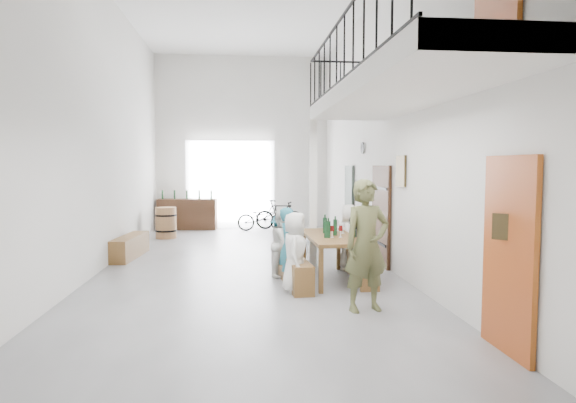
{
  "coord_description": "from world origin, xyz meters",
  "views": [
    {
      "loc": [
        -0.12,
        -9.64,
        1.99
      ],
      "look_at": [
        0.81,
        -0.5,
        1.31
      ],
      "focal_mm": 30.0,
      "sensor_mm": 36.0,
      "label": 1
    }
  ],
  "objects": [
    {
      "name": "tableware",
      "position": [
        1.5,
        -1.53,
        0.93
      ],
      "size": [
        0.49,
        0.94,
        0.35
      ],
      "color": "#113319",
      "rests_on": "tasting_table"
    },
    {
      "name": "bicycle_far",
      "position": [
        1.13,
        5.29,
        0.46
      ],
      "size": [
        1.61,
        0.86,
        0.93
      ],
      "primitive_type": "imported",
      "rotation": [
        0.0,
        0.0,
        1.28
      ],
      "color": "black",
      "rests_on": "ground"
    },
    {
      "name": "bicycle_near",
      "position": [
        0.59,
        5.1,
        0.4
      ],
      "size": [
        1.56,
        0.61,
        0.81
      ],
      "primitive_type": "imported",
      "rotation": [
        0.0,
        0.0,
        1.62
      ],
      "color": "black",
      "rests_on": "ground"
    },
    {
      "name": "guest_left_d",
      "position": [
        0.65,
        -0.6,
        0.54
      ],
      "size": [
        0.49,
        0.74,
        1.07
      ],
      "primitive_type": "imported",
      "rotation": [
        0.0,
        0.0,
        1.43
      ],
      "color": "teal",
      "rests_on": "ground"
    },
    {
      "name": "balcony",
      "position": [
        1.98,
        -3.13,
        2.96
      ],
      "size": [
        1.52,
        5.62,
        4.0
      ],
      "color": "white",
      "rests_on": "ground"
    },
    {
      "name": "oak_barrel",
      "position": [
        -2.14,
        3.82,
        0.43
      ],
      "size": [
        0.58,
        0.58,
        0.85
      ],
      "color": "#9D663C",
      "rests_on": "ground"
    },
    {
      "name": "bench_wall",
      "position": [
        1.99,
        -1.42,
        0.21
      ],
      "size": [
        0.29,
        1.87,
        0.43
      ],
      "primitive_type": "cube",
      "rotation": [
        0.0,
        0.0,
        -0.02
      ],
      "color": "brown",
      "rests_on": "ground"
    },
    {
      "name": "tasting_table",
      "position": [
        1.45,
        -1.49,
        0.71
      ],
      "size": [
        0.85,
        1.97,
        0.79
      ],
      "rotation": [
        0.0,
        0.0,
        0.03
      ],
      "color": "brown",
      "rests_on": "ground"
    },
    {
      "name": "room_walls",
      "position": [
        0.0,
        0.0,
        3.55
      ],
      "size": [
        12.0,
        12.0,
        12.0
      ],
      "color": "white",
      "rests_on": "ground"
    },
    {
      "name": "potted_plant",
      "position": [
        2.45,
        0.56,
        0.21
      ],
      "size": [
        0.45,
        0.42,
        0.42
      ],
      "primitive_type": "imported",
      "rotation": [
        0.0,
        0.0,
        0.26
      ],
      "color": "#15481B",
      "rests_on": "ground"
    },
    {
      "name": "guest_left_c",
      "position": [
        0.66,
        -1.09,
        0.6
      ],
      "size": [
        0.64,
        0.71,
        1.2
      ],
      "primitive_type": "imported",
      "rotation": [
        0.0,
        0.0,
        1.17
      ],
      "color": "white",
      "rests_on": "ground"
    },
    {
      "name": "serving_counter",
      "position": [
        -1.75,
        5.65,
        0.48
      ],
      "size": [
        1.85,
        0.65,
        0.96
      ],
      "primitive_type": "cube",
      "rotation": [
        0.0,
        0.0,
        -0.08
      ],
      "color": "#3B2113",
      "rests_on": "ground"
    },
    {
      "name": "right_wall_decor",
      "position": [
        2.7,
        -1.87,
        1.74
      ],
      "size": [
        0.07,
        8.28,
        5.07
      ],
      "color": "#9B4018",
      "rests_on": "ground"
    },
    {
      "name": "floor",
      "position": [
        0.0,
        0.0,
        0.0
      ],
      "size": [
        12.0,
        12.0,
        0.0
      ],
      "primitive_type": "plane",
      "color": "slate",
      "rests_on": "ground"
    },
    {
      "name": "host_standing",
      "position": [
        1.61,
        -3.28,
        0.91
      ],
      "size": [
        0.74,
        0.57,
        1.81
      ],
      "primitive_type": "imported",
      "rotation": [
        0.0,
        0.0,
        0.23
      ],
      "color": "brown",
      "rests_on": "ground"
    },
    {
      "name": "guest_right_c",
      "position": [
        1.97,
        -0.71,
        0.63
      ],
      "size": [
        0.6,
        0.72,
        1.27
      ],
      "primitive_type": "imported",
      "rotation": [
        0.0,
        0.0,
        -1.94
      ],
      "color": "white",
      "rests_on": "ground"
    },
    {
      "name": "gateway_portal",
      "position": [
        -0.4,
        5.94,
        1.4
      ],
      "size": [
        2.8,
        0.08,
        2.8
      ],
      "primitive_type": "cube",
      "color": "white",
      "rests_on": "ground"
    },
    {
      "name": "counter_bottles",
      "position": [
        -1.75,
        5.62,
        1.1
      ],
      "size": [
        1.57,
        0.21,
        0.28
      ],
      "color": "#113319",
      "rests_on": "serving_counter"
    },
    {
      "name": "side_bench",
      "position": [
        -2.5,
        1.02,
        0.24
      ],
      "size": [
        0.53,
        1.71,
        0.47
      ],
      "primitive_type": "cube",
      "rotation": [
        0.0,
        0.0,
        -0.1
      ],
      "color": "brown",
      "rests_on": "ground"
    },
    {
      "name": "guest_right_b",
      "position": [
        1.96,
        -1.47,
        0.63
      ],
      "size": [
        0.76,
        1.23,
        1.26
      ],
      "primitive_type": "imported",
      "rotation": [
        0.0,
        0.0,
        -1.93
      ],
      "color": "black",
      "rests_on": "ground"
    },
    {
      "name": "bench_inner",
      "position": [
        0.78,
        -1.57,
        0.23
      ],
      "size": [
        0.47,
        2.01,
        0.46
      ],
      "primitive_type": "cube",
      "rotation": [
        0.0,
        0.0,
        0.08
      ],
      "color": "brown",
      "rests_on": "ground"
    },
    {
      "name": "guest_right_a",
      "position": [
        1.99,
        -2.03,
        0.56
      ],
      "size": [
        0.33,
        0.68,
        1.13
      ],
      "primitive_type": "imported",
      "rotation": [
        0.0,
        0.0,
        -1.48
      ],
      "color": "#A5271C",
      "rests_on": "ground"
    },
    {
      "name": "guest_left_a",
      "position": [
        0.75,
        -2.19,
        0.63
      ],
      "size": [
        0.52,
        0.69,
        1.27
      ],
      "primitive_type": "imported",
      "rotation": [
        0.0,
        0.0,
        1.37
      ],
      "color": "white",
      "rests_on": "ground"
    },
    {
      "name": "guest_left_b",
      "position": [
        0.7,
        -1.66,
        0.65
      ],
      "size": [
        0.33,
        0.49,
        1.29
      ],
      "primitive_type": "imported",
      "rotation": [
        0.0,
        0.0,
        1.53
      ],
      "color": "teal",
      "rests_on": "ground"
    }
  ]
}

